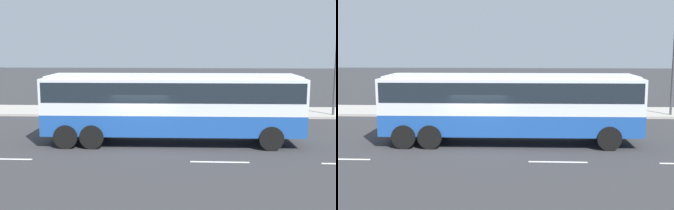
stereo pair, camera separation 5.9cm
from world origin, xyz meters
TOP-DOWN VIEW (x-y plane):
  - ground_plane at (0.00, 0.00)m, footprint 120.00×120.00m
  - sidewalk_curb at (0.00, 9.55)m, footprint 80.00×4.00m
  - lane_centreline at (-3.64, -2.46)m, footprint 26.67×0.16m
  - coach_bus at (1.40, 0.65)m, footprint 12.16×2.79m
  - pedestrian_near_curb at (8.49, 9.42)m, footprint 0.32×0.32m
  - pedestrian_at_crossing at (9.33, 8.90)m, footprint 0.32×0.32m

SIDE VIEW (x-z plane):
  - ground_plane at x=0.00m, z-range 0.00..0.00m
  - lane_centreline at x=-3.64m, z-range 0.00..0.01m
  - sidewalk_curb at x=0.00m, z-range 0.00..0.15m
  - pedestrian_at_crossing at x=9.33m, z-range 0.29..2.04m
  - pedestrian_near_curb at x=8.49m, z-range 0.29..2.04m
  - coach_bus at x=1.40m, z-range 0.40..3.71m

